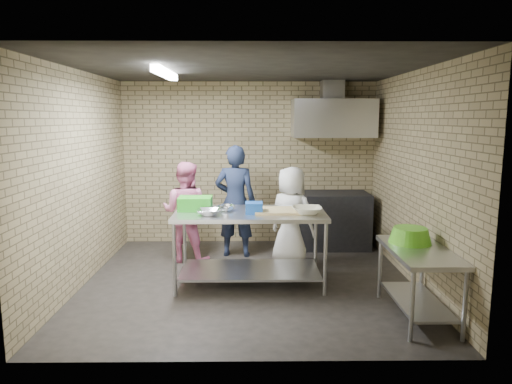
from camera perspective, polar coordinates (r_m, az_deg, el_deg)
floor at (r=6.13m, az=-0.93°, el=-10.98°), size 4.20×4.20×0.00m
ceiling at (r=5.79m, az=-1.00°, el=15.00°), size 4.20×4.20×0.00m
back_wall at (r=7.80m, az=-0.88°, el=3.54°), size 4.20×0.06×2.70m
front_wall at (r=3.83m, az=-1.14°, el=-2.25°), size 4.20×0.06×2.70m
left_wall at (r=6.19m, az=-20.81°, el=1.50°), size 0.06×4.00×2.70m
right_wall at (r=6.16m, az=18.96°, el=1.57°), size 0.06×4.00×2.70m
prep_table at (r=5.92m, az=-0.74°, el=-6.91°), size 1.88×0.94×0.94m
side_counter at (r=5.27m, az=19.31°, el=-10.57°), size 0.60×1.20×0.75m
stove at (r=7.70m, az=9.23°, el=-3.42°), size 1.20×0.70×0.90m
range_hood at (r=7.57m, az=9.49°, el=8.94°), size 1.30×0.60×0.60m
hood_duct at (r=7.73m, az=9.38°, el=12.28°), size 0.35×0.30×0.30m
wall_shelf at (r=7.82m, az=11.40°, el=7.57°), size 0.80×0.20×0.04m
fluorescent_fixture at (r=5.88m, az=-11.11°, el=14.16°), size 0.10×1.25×0.08m
green_crate at (r=5.96m, az=-7.50°, el=-1.41°), size 0.42×0.31×0.17m
blue_tub at (r=5.70m, az=-0.25°, el=-1.97°), size 0.21×0.21×0.14m
cutting_board at (r=5.80m, az=2.72°, el=-2.31°), size 0.58×0.44×0.03m
mixing_bowl_a at (r=5.63m, az=-5.85°, el=-2.48°), size 0.30×0.30×0.07m
mixing_bowl_b at (r=5.86m, az=-3.68°, el=-2.00°), size 0.23×0.23×0.07m
ceramic_bowl at (r=5.70m, az=6.31°, el=-2.27°), size 0.37×0.37×0.09m
green_basin at (r=5.36m, az=18.46°, el=-5.07°), size 0.46×0.46×0.17m
bottle_red at (r=7.77m, az=9.60°, el=8.42°), size 0.07×0.07×0.18m
bottle_green at (r=7.85m, az=12.50°, el=8.23°), size 0.06×0.06×0.15m
man_navy at (r=7.05m, az=-2.56°, el=-1.13°), size 0.66×0.46×1.71m
woman_pink at (r=6.89m, az=-8.68°, el=-2.43°), size 0.83×0.71×1.48m
woman_white at (r=6.59m, az=4.35°, el=-3.09°), size 0.83×0.78×1.43m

